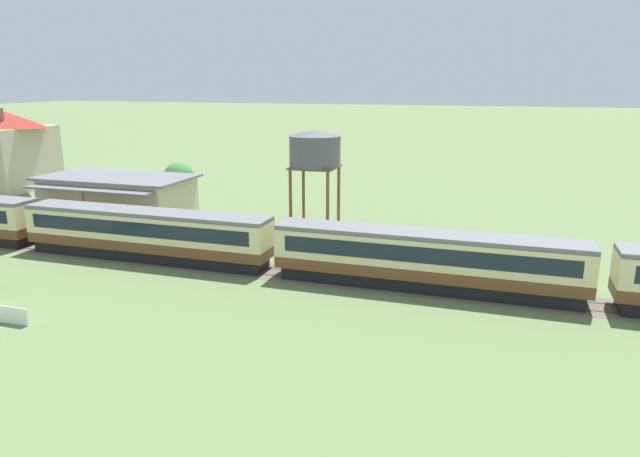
# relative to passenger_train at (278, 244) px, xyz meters

# --- Properties ---
(ground_plane) EXTENTS (600.00, 600.00, 0.00)m
(ground_plane) POSITION_rel_passenger_train_xyz_m (17.97, 0.68, -2.18)
(ground_plane) COLOR #607547
(passenger_train) EXTENTS (86.10, 2.89, 3.93)m
(passenger_train) POSITION_rel_passenger_train_xyz_m (0.00, 0.00, 0.00)
(passenger_train) COLOR brown
(passenger_train) RESTS_ON ground_plane
(railway_track) EXTENTS (141.03, 3.60, 0.04)m
(railway_track) POSITION_rel_passenger_train_xyz_m (4.03, -0.00, -2.17)
(railway_track) COLOR #665B51
(railway_track) RESTS_ON ground_plane
(station_building) EXTENTS (14.65, 8.77, 4.75)m
(station_building) POSITION_rel_passenger_train_xyz_m (-20.32, 8.97, 0.22)
(station_building) COLOR beige
(station_building) RESTS_ON ground_plane
(water_tower) EXTENTS (4.76, 4.76, 9.49)m
(water_tower) POSITION_rel_passenger_train_xyz_m (-0.82, 11.00, 5.54)
(water_tower) COLOR brown
(water_tower) RESTS_ON ground_plane
(yard_tree_0) EXTENTS (3.36, 3.36, 5.30)m
(yard_tree_0) POSITION_rel_passenger_train_xyz_m (-17.69, 15.80, 1.43)
(yard_tree_0) COLOR #4C3823
(yard_tree_0) RESTS_ON ground_plane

